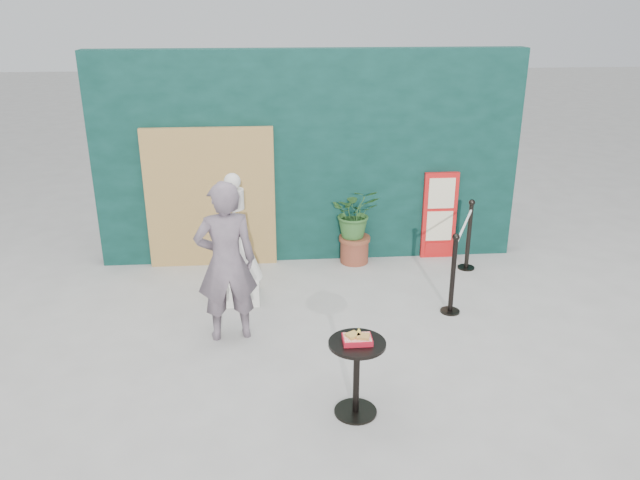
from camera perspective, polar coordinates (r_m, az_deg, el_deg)
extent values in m
plane|color=#ADAAA5|center=(6.61, 0.86, -11.90)|extent=(60.00, 60.00, 0.00)
cube|color=black|center=(8.94, -1.02, 7.50)|extent=(6.00, 0.30, 3.00)
cube|color=tan|center=(8.89, -9.97, 3.76)|extent=(1.80, 0.08, 2.00)
imported|color=slate|center=(6.90, -8.58, -2.01)|extent=(0.74, 0.55, 1.84)
cube|color=red|center=(9.31, 10.86, 2.22)|extent=(0.50, 0.06, 1.30)
cube|color=beige|center=(9.17, 11.06, 4.22)|extent=(0.38, 0.02, 0.45)
cube|color=beige|center=(9.32, 10.85, 1.28)|extent=(0.38, 0.02, 0.45)
cube|color=red|center=(9.45, 10.71, -0.72)|extent=(0.38, 0.02, 0.18)
cube|color=silver|center=(8.09, -7.53, -4.33)|extent=(0.56, 0.56, 0.30)
cone|color=white|center=(7.85, -7.74, -0.31)|extent=(0.65, 0.65, 0.91)
cylinder|color=silver|center=(7.66, -7.95, 3.72)|extent=(0.26, 0.26, 0.24)
sphere|color=silver|center=(7.60, -8.03, 5.33)|extent=(0.20, 0.20, 0.20)
cylinder|color=black|center=(6.05, 3.26, -15.36)|extent=(0.40, 0.40, 0.02)
cylinder|color=black|center=(5.85, 3.34, -12.60)|extent=(0.06, 0.06, 0.72)
cylinder|color=black|center=(5.65, 3.42, -9.44)|extent=(0.52, 0.52, 0.03)
cube|color=red|center=(5.63, 3.43, -9.09)|extent=(0.26, 0.19, 0.05)
cube|color=#F14120|center=(5.61, 3.43, -8.84)|extent=(0.24, 0.17, 0.00)
cube|color=#DDBB50|center=(5.61, 3.01, -8.68)|extent=(0.15, 0.14, 0.02)
cube|color=#D18E4C|center=(5.60, 3.98, -8.79)|extent=(0.13, 0.13, 0.02)
cone|color=yellow|center=(5.64, 3.57, -8.30)|extent=(0.06, 0.06, 0.06)
cylinder|color=brown|center=(9.13, 3.15, -1.02)|extent=(0.41, 0.41, 0.34)
cylinder|color=brown|center=(9.05, 3.18, 0.14)|extent=(0.45, 0.45, 0.06)
imported|color=#2F6029|center=(8.92, 3.23, 2.55)|extent=(0.67, 0.58, 0.75)
cylinder|color=black|center=(7.91, 11.79, -6.38)|extent=(0.24, 0.24, 0.02)
cylinder|color=black|center=(7.71, 12.05, -3.28)|extent=(0.06, 0.06, 0.96)
sphere|color=black|center=(7.52, 12.34, 0.26)|extent=(0.09, 0.09, 0.09)
cylinder|color=black|center=(9.20, 13.20, -2.46)|extent=(0.24, 0.24, 0.02)
cylinder|color=black|center=(9.03, 13.44, 0.27)|extent=(0.06, 0.06, 0.96)
sphere|color=black|center=(8.87, 13.72, 3.35)|extent=(0.09, 0.09, 0.09)
cylinder|color=white|center=(8.22, 13.02, 1.21)|extent=(0.63, 1.31, 0.03)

